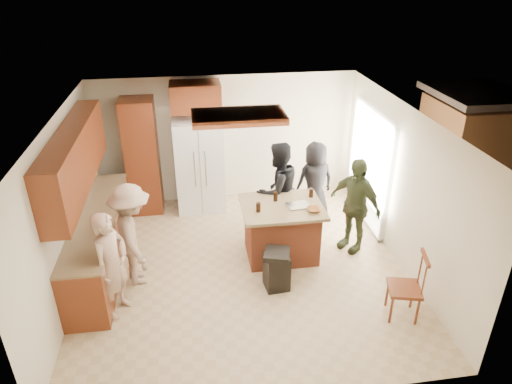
{
  "coord_description": "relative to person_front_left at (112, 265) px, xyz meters",
  "views": [
    {
      "loc": [
        -0.67,
        -5.88,
        4.4
      ],
      "look_at": [
        0.27,
        0.37,
        1.15
      ],
      "focal_mm": 32.0,
      "sensor_mm": 36.0,
      "label": 1
    }
  ],
  "objects": [
    {
      "name": "kitchen_island",
      "position": [
        2.5,
        1.0,
        -0.3
      ],
      "size": [
        1.28,
        1.03,
        0.93
      ],
      "color": "#9D4428",
      "rests_on": "ground"
    },
    {
      "name": "person_front_left",
      "position": [
        0.0,
        0.0,
        0.0
      ],
      "size": [
        0.64,
        0.7,
        1.56
      ],
      "primitive_type": "imported",
      "rotation": [
        0.0,
        0.0,
        1.07
      ],
      "color": "tan",
      "rests_on": "ground"
    },
    {
      "name": "left_cabinetry",
      "position": [
        -0.42,
        1.12,
        0.18
      ],
      "size": [
        0.64,
        3.0,
        2.3
      ],
      "color": "maroon",
      "rests_on": "ground"
    },
    {
      "name": "person_counter",
      "position": [
        0.22,
        0.66,
        0.02
      ],
      "size": [
        0.75,
        1.13,
        1.6
      ],
      "primitive_type": "imported",
      "rotation": [
        0.0,
        0.0,
        1.85
      ],
      "color": "gray",
      "rests_on": "ground"
    },
    {
      "name": "back_wall_units",
      "position": [
        0.49,
        2.92,
        0.6
      ],
      "size": [
        1.8,
        0.6,
        2.45
      ],
      "color": "maroon",
      "rests_on": "ground"
    },
    {
      "name": "person_side_right",
      "position": [
        3.71,
        1.04,
        0.04
      ],
      "size": [
        0.94,
        1.07,
        1.64
      ],
      "primitive_type": "imported",
      "rotation": [
        0.0,
        0.0,
        -0.98
      ],
      "color": "#374025",
      "rests_on": "ground"
    },
    {
      "name": "room_shell",
      "position": [
        6.2,
        2.37,
        0.09
      ],
      "size": [
        8.0,
        5.2,
        5.0
      ],
      "color": "tan",
      "rests_on": "ground"
    },
    {
      "name": "refrigerator",
      "position": [
        1.28,
        2.84,
        0.12
      ],
      "size": [
        0.9,
        0.76,
        1.8
      ],
      "color": "white",
      "rests_on": "ground"
    },
    {
      "name": "person_behind_left",
      "position": [
        2.55,
        1.65,
        0.09
      ],
      "size": [
        0.98,
        0.85,
        1.73
      ],
      "primitive_type": "imported",
      "rotation": [
        0.0,
        0.0,
        3.63
      ],
      "color": "black",
      "rests_on": "ground"
    },
    {
      "name": "spindle_chair",
      "position": [
        3.87,
        -0.67,
        -0.32
      ],
      "size": [
        0.51,
        0.51,
        0.99
      ],
      "color": "maroon",
      "rests_on": "ground"
    },
    {
      "name": "island_items",
      "position": [
        2.74,
        0.92,
        0.19
      ],
      "size": [
        1.0,
        0.61,
        0.15
      ],
      "color": "silver",
      "rests_on": "kitchen_island"
    },
    {
      "name": "trash_bin",
      "position": [
        2.27,
        0.18,
        -0.46
      ],
      "size": [
        0.44,
        0.44,
        0.63
      ],
      "color": "black",
      "rests_on": "ground"
    },
    {
      "name": "person_behind_right",
      "position": [
        3.34,
        2.11,
        -0.02
      ],
      "size": [
        0.82,
        0.62,
        1.51
      ],
      "primitive_type": "imported",
      "rotation": [
        0.0,
        0.0,
        3.34
      ],
      "color": "black",
      "rests_on": "ground"
    }
  ]
}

